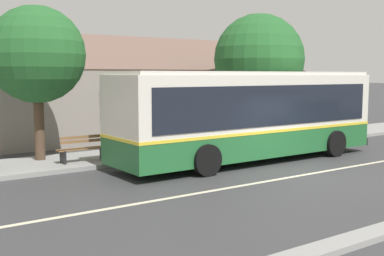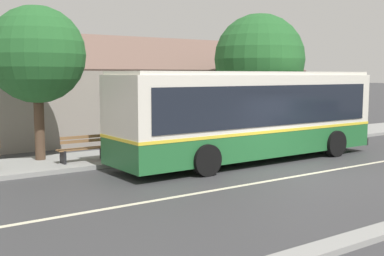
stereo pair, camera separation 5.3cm
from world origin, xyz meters
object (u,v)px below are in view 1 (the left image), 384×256
object	(u,v)px
transit_bus	(250,113)
bus_stop_sign	(328,106)
bench_down_street	(84,149)
street_tree_secondary	(37,55)
street_tree_primary	(260,62)

from	to	relation	value
transit_bus	bus_stop_sign	xyz separation A→B (m)	(6.81, 2.09, -0.10)
transit_bus	bench_down_street	xyz separation A→B (m)	(-5.39, 2.44, -1.16)
transit_bus	bus_stop_sign	distance (m)	7.13
street_tree_secondary	transit_bus	bearing A→B (deg)	-29.89
transit_bus	street_tree_primary	size ratio (longest dim) A/B	1.80
transit_bus	bench_down_street	bearing A→B (deg)	155.63
street_tree_secondary	bus_stop_sign	bearing A→B (deg)	-7.03
bench_down_street	bus_stop_sign	size ratio (longest dim) A/B	0.76
transit_bus	street_tree_primary	distance (m)	5.91
street_tree_primary	street_tree_secondary	distance (m)	10.50
bench_down_street	bus_stop_sign	xyz separation A→B (m)	(12.20, -0.35, 1.06)
bench_down_street	street_tree_primary	size ratio (longest dim) A/B	0.31
bench_down_street	street_tree_secondary	distance (m)	3.64
bus_stop_sign	bench_down_street	bearing A→B (deg)	178.36
street_tree_secondary	bus_stop_sign	size ratio (longest dim) A/B	2.29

